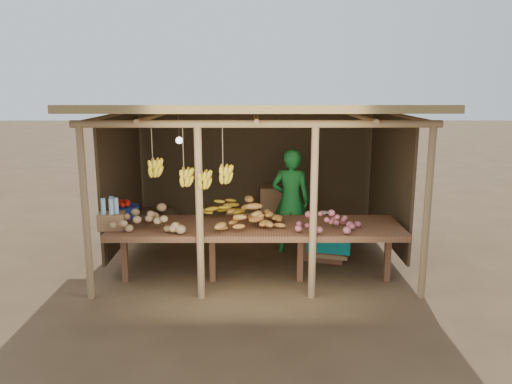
{
  "coord_description": "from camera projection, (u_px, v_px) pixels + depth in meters",
  "views": [
    {
      "loc": [
        -0.03,
        -7.42,
        2.66
      ],
      "look_at": [
        0.0,
        0.0,
        1.05
      ],
      "focal_mm": 35.0,
      "sensor_mm": 36.0,
      "label": 1
    }
  ],
  "objects": [
    {
      "name": "burlap_sacks",
      "position": [
        158.0,
        221.0,
        8.87
      ],
      "size": [
        0.88,
        0.46,
        0.62
      ],
      "color": "#40301D",
      "rests_on": "ground"
    },
    {
      "name": "sweet_potato_heap",
      "position": [
        249.0,
        214.0,
        6.6
      ],
      "size": [
        1.11,
        0.86,
        0.36
      ],
      "primitive_type": null,
      "rotation": [
        0.0,
        0.0,
        0.31
      ],
      "color": "#B5762E",
      "rests_on": "counter"
    },
    {
      "name": "carton_stack",
      "position": [
        265.0,
        214.0,
        8.91
      ],
      "size": [
        1.2,
        0.51,
        0.87
      ],
      "color": "brown",
      "rests_on": "ground"
    },
    {
      "name": "tomato_basin",
      "position": [
        124.0,
        210.0,
        7.13
      ],
      "size": [
        0.44,
        0.44,
        0.23
      ],
      "rotation": [
        0.0,
        0.0,
        -0.06
      ],
      "color": "navy",
      "rests_on": "counter"
    },
    {
      "name": "potato_heap",
      "position": [
        149.0,
        214.0,
        6.56
      ],
      "size": [
        1.25,
        1.0,
        0.37
      ],
      "primitive_type": null,
      "rotation": [
        0.0,
        0.0,
        -0.36
      ],
      "color": "#9C7A50",
      "rests_on": "counter"
    },
    {
      "name": "banana_pile",
      "position": [
        223.0,
        206.0,
        7.06
      ],
      "size": [
        0.7,
        0.56,
        0.35
      ],
      "primitive_type": null,
      "rotation": [
        0.0,
        0.0,
        0.37
      ],
      "color": "gold",
      "rests_on": "counter"
    },
    {
      "name": "counter",
      "position": [
        256.0,
        229.0,
        6.74
      ],
      "size": [
        3.9,
        1.05,
        0.8
      ],
      "color": "brown",
      "rests_on": "ground"
    },
    {
      "name": "vendor",
      "position": [
        291.0,
        201.0,
        7.94
      ],
      "size": [
        0.64,
        0.44,
        1.68
      ],
      "primitive_type": "imported",
      "rotation": [
        0.0,
        0.0,
        3.07
      ],
      "color": "#186D28",
      "rests_on": "ground"
    },
    {
      "name": "bottle_box",
      "position": [
        111.0,
        217.0,
        6.52
      ],
      "size": [
        0.36,
        0.3,
        0.42
      ],
      "color": "brown",
      "rests_on": "counter"
    },
    {
      "name": "onion_heap",
      "position": [
        325.0,
        216.0,
        6.46
      ],
      "size": [
        1.05,
        0.84,
        0.36
      ],
      "primitive_type": null,
      "rotation": [
        0.0,
        0.0,
        0.36
      ],
      "color": "#A5505A",
      "rests_on": "counter"
    },
    {
      "name": "ground",
      "position": [
        256.0,
        257.0,
        7.82
      ],
      "size": [
        60.0,
        60.0,
        0.0
      ],
      "primitive_type": "plane",
      "color": "brown",
      "rests_on": "ground"
    },
    {
      "name": "stall_structure",
      "position": [
        252.0,
        134.0,
        7.49
      ],
      "size": [
        4.7,
        3.5,
        2.43
      ],
      "color": "#96754D",
      "rests_on": "ground"
    },
    {
      "name": "tarp_crate",
      "position": [
        326.0,
        238.0,
        7.73
      ],
      "size": [
        0.79,
        0.73,
        0.78
      ],
      "color": "brown",
      "rests_on": "ground"
    }
  ]
}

